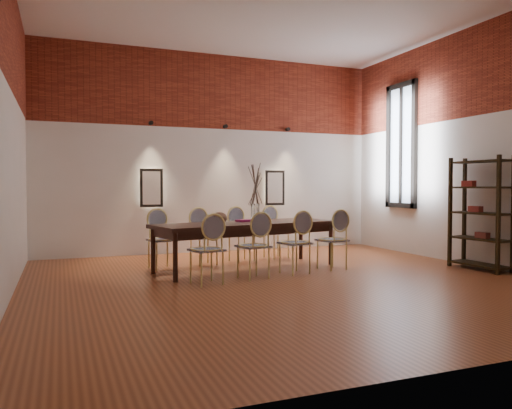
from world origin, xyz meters
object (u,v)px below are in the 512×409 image
object	(u,v)px
chair_far_d	(276,233)
shelving_rack	(480,213)
chair_near_b	(253,246)
chair_far_b	(204,237)
dining_table	(247,246)
book	(245,221)
bowl	(219,218)
chair_far_a	(162,240)
chair_near_c	(295,243)
chair_near_d	(332,240)
vase	(255,213)
chair_far_c	(242,235)
chair_near_a	(207,250)

from	to	relation	value
chair_far_d	shelving_rack	bearing A→B (deg)	124.20
chair_near_b	chair_far_b	xyz separation A→B (m)	(-0.32, 1.50, 0.00)
dining_table	book	bearing A→B (deg)	67.68
chair_far_b	shelving_rack	distance (m)	4.50
book	chair_far_d	bearing A→B (deg)	40.41
dining_table	book	world-z (taller)	book
bowl	chair_far_b	bearing A→B (deg)	91.31
bowl	chair_far_a	bearing A→B (deg)	138.36
chair_far_a	chair_near_c	bearing A→B (deg)	134.59
chair_near_d	vase	xyz separation A→B (m)	(-1.11, 0.55, 0.43)
chair_near_b	chair_far_a	size ratio (longest dim) A/B	1.00
chair_far_c	shelving_rack	world-z (taller)	shelving_rack
chair_near_c	book	xyz separation A→B (m)	(-0.49, 0.88, 0.30)
shelving_rack	chair_far_b	bearing A→B (deg)	149.57
chair_far_d	book	distance (m)	1.23
dining_table	bowl	bearing A→B (deg)	-174.61
chair_near_a	chair_far_a	distance (m)	1.53
bowl	book	size ratio (longest dim) A/B	0.92
chair_near_c	chair_near_d	size ratio (longest dim) A/B	1.00
chair_near_a	bowl	world-z (taller)	chair_near_a
chair_far_d	book	world-z (taller)	chair_far_d
chair_near_c	book	distance (m)	1.05
chair_near_a	chair_far_b	xyz separation A→B (m)	(0.42, 1.65, 0.00)
chair_far_c	chair_near_d	bearing A→B (deg)	116.24
chair_far_b	chair_far_d	size ratio (longest dim) A/B	1.00
chair_far_b	chair_far_d	world-z (taller)	same
chair_near_b	book	bearing A→B (deg)	64.53
chair_near_c	chair_far_a	distance (m)	2.15
chair_far_c	book	world-z (taller)	chair_far_c
chair_near_c	chair_far_a	world-z (taller)	same
chair_near_d	bowl	size ratio (longest dim) A/B	3.92
chair_far_a	chair_near_d	bearing A→B (deg)	145.93
chair_near_d	chair_far_d	xyz separation A→B (m)	(-0.32, 1.50, 0.00)
chair_far_a	chair_far_d	bearing A→B (deg)	180.00
chair_near_d	vase	bearing A→B (deg)	141.77
chair_near_a	chair_near_b	world-z (taller)	same
chair_near_a	book	xyz separation A→B (m)	(0.99, 1.19, 0.30)
dining_table	chair_far_b	world-z (taller)	chair_far_b
dining_table	chair_near_c	xyz separation A→B (m)	(0.53, -0.67, 0.09)
chair_near_c	chair_near_d	distance (m)	0.75
chair_far_b	vase	size ratio (longest dim) A/B	3.13
chair_far_b	shelving_rack	size ratio (longest dim) A/B	0.52
chair_near_b	chair_far_a	world-z (taller)	same
vase	chair_near_b	bearing A→B (deg)	-113.16
shelving_rack	chair_far_a	bearing A→B (deg)	155.00
chair_far_c	shelving_rack	distance (m)	3.95
chair_near_b	book	size ratio (longest dim) A/B	3.62
chair_far_b	chair_near_d	bearing A→B (deg)	134.59
book	shelving_rack	distance (m)	3.77
chair_far_a	shelving_rack	xyz separation A→B (m)	(4.71, -1.93, 0.43)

